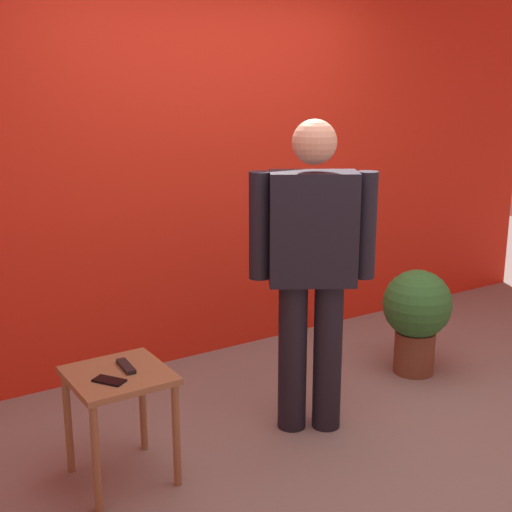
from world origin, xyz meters
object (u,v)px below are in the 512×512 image
at_px(standing_person, 312,263).
at_px(side_table, 119,392).
at_px(potted_plant, 417,313).
at_px(cell_phone, 109,381).
at_px(tv_remote, 126,366).

xyz_separation_m(standing_person, side_table, (-1.05, 0.07, -0.49)).
relative_size(standing_person, side_table, 3.05).
bearing_deg(potted_plant, standing_person, -168.45).
bearing_deg(cell_phone, standing_person, -33.62).
distance_m(side_table, cell_phone, 0.15).
bearing_deg(standing_person, tv_remote, 174.56).
bearing_deg(tv_remote, potted_plant, 7.07).
distance_m(standing_person, potted_plant, 1.16).
distance_m(tv_remote, potted_plant, 2.02).
relative_size(standing_person, potted_plant, 2.42).
bearing_deg(standing_person, side_table, 176.13).
distance_m(standing_person, cell_phone, 1.19).
distance_m(side_table, tv_remote, 0.12).
bearing_deg(side_table, potted_plant, 3.76).
height_order(cell_phone, potted_plant, potted_plant).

